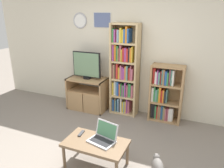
{
  "coord_description": "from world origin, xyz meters",
  "views": [
    {
      "loc": [
        1.56,
        -2.25,
        2.15
      ],
      "look_at": [
        0.13,
        1.1,
        0.89
      ],
      "focal_mm": 35.0,
      "sensor_mm": 36.0,
      "label": 1
    }
  ],
  "objects_px": {
    "bookshelf_short": "(164,94)",
    "remote_near_laptop": "(81,133)",
    "laptop": "(104,137)",
    "television": "(87,65)",
    "coffee_table": "(96,145)",
    "cat": "(157,167)",
    "bookshelf_tall": "(124,71)",
    "tv_stand": "(88,94)"
  },
  "relations": [
    {
      "from": "bookshelf_short",
      "to": "remote_near_laptop",
      "type": "height_order",
      "value": "bookshelf_short"
    },
    {
      "from": "tv_stand",
      "to": "laptop",
      "type": "xyz_separation_m",
      "value": [
        1.14,
        -1.59,
        0.11
      ]
    },
    {
      "from": "tv_stand",
      "to": "bookshelf_tall",
      "type": "relative_size",
      "value": 0.45
    },
    {
      "from": "laptop",
      "to": "remote_near_laptop",
      "type": "bearing_deg",
      "value": -170.4
    },
    {
      "from": "tv_stand",
      "to": "remote_near_laptop",
      "type": "relative_size",
      "value": 5.28
    },
    {
      "from": "cat",
      "to": "laptop",
      "type": "bearing_deg",
      "value": 161.88
    },
    {
      "from": "tv_stand",
      "to": "remote_near_laptop",
      "type": "bearing_deg",
      "value": -64.04
    },
    {
      "from": "tv_stand",
      "to": "coffee_table",
      "type": "height_order",
      "value": "tv_stand"
    },
    {
      "from": "bookshelf_tall",
      "to": "laptop",
      "type": "bearing_deg",
      "value": -79.02
    },
    {
      "from": "laptop",
      "to": "bookshelf_short",
      "type": "bearing_deg",
      "value": 86.65
    },
    {
      "from": "laptop",
      "to": "television",
      "type": "bearing_deg",
      "value": 139.09
    },
    {
      "from": "bookshelf_short",
      "to": "laptop",
      "type": "xyz_separation_m",
      "value": [
        -0.52,
        -1.73,
        -0.09
      ]
    },
    {
      "from": "bookshelf_short",
      "to": "coffee_table",
      "type": "xyz_separation_m",
      "value": [
        -0.61,
        -1.8,
        -0.2
      ]
    },
    {
      "from": "bookshelf_short",
      "to": "remote_near_laptop",
      "type": "relative_size",
      "value": 7.01
    },
    {
      "from": "tv_stand",
      "to": "television",
      "type": "xyz_separation_m",
      "value": [
        -0.0,
        0.0,
        0.65
      ]
    },
    {
      "from": "tv_stand",
      "to": "television",
      "type": "distance_m",
      "value": 0.65
    },
    {
      "from": "tv_stand",
      "to": "cat",
      "type": "bearing_deg",
      "value": -38.26
    },
    {
      "from": "coffee_table",
      "to": "cat",
      "type": "xyz_separation_m",
      "value": [
        0.84,
        0.17,
        -0.22
      ]
    },
    {
      "from": "remote_near_laptop",
      "to": "cat",
      "type": "height_order",
      "value": "remote_near_laptop"
    },
    {
      "from": "bookshelf_tall",
      "to": "coffee_table",
      "type": "xyz_separation_m",
      "value": [
        0.25,
        -1.8,
        -0.58
      ]
    },
    {
      "from": "tv_stand",
      "to": "bookshelf_tall",
      "type": "height_order",
      "value": "bookshelf_tall"
    },
    {
      "from": "television",
      "to": "coffee_table",
      "type": "distance_m",
      "value": 2.07
    },
    {
      "from": "television",
      "to": "remote_near_laptop",
      "type": "distance_m",
      "value": 1.84
    },
    {
      "from": "tv_stand",
      "to": "coffee_table",
      "type": "xyz_separation_m",
      "value": [
        1.05,
        -1.66,
        -0.01
      ]
    },
    {
      "from": "laptop",
      "to": "remote_near_laptop",
      "type": "height_order",
      "value": "laptop"
    },
    {
      "from": "bookshelf_short",
      "to": "remote_near_laptop",
      "type": "bearing_deg",
      "value": -117.82
    },
    {
      "from": "bookshelf_tall",
      "to": "remote_near_laptop",
      "type": "xyz_separation_m",
      "value": [
        -0.04,
        -1.7,
        -0.52
      ]
    },
    {
      "from": "bookshelf_short",
      "to": "coffee_table",
      "type": "distance_m",
      "value": 1.91
    },
    {
      "from": "bookshelf_short",
      "to": "cat",
      "type": "bearing_deg",
      "value": -81.77
    },
    {
      "from": "television",
      "to": "bookshelf_short",
      "type": "bearing_deg",
      "value": 4.7
    },
    {
      "from": "laptop",
      "to": "remote_near_laptop",
      "type": "relative_size",
      "value": 2.55
    },
    {
      "from": "coffee_table",
      "to": "remote_near_laptop",
      "type": "xyz_separation_m",
      "value": [
        -0.29,
        0.1,
        0.06
      ]
    },
    {
      "from": "cat",
      "to": "bookshelf_short",
      "type": "bearing_deg",
      "value": 73.08
    },
    {
      "from": "cat",
      "to": "bookshelf_tall",
      "type": "bearing_deg",
      "value": 98.59
    },
    {
      "from": "bookshelf_tall",
      "to": "coffee_table",
      "type": "bearing_deg",
      "value": -82.18
    },
    {
      "from": "bookshelf_tall",
      "to": "bookshelf_short",
      "type": "height_order",
      "value": "bookshelf_tall"
    },
    {
      "from": "remote_near_laptop",
      "to": "cat",
      "type": "bearing_deg",
      "value": -2.43
    },
    {
      "from": "television",
      "to": "cat",
      "type": "xyz_separation_m",
      "value": [
        1.9,
        -1.5,
        -0.88
      ]
    },
    {
      "from": "remote_near_laptop",
      "to": "cat",
      "type": "relative_size",
      "value": 0.34
    },
    {
      "from": "bookshelf_tall",
      "to": "television",
      "type": "bearing_deg",
      "value": -170.4
    },
    {
      "from": "bookshelf_tall",
      "to": "laptop",
      "type": "height_order",
      "value": "bookshelf_tall"
    },
    {
      "from": "television",
      "to": "cat",
      "type": "relative_size",
      "value": 1.31
    }
  ]
}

